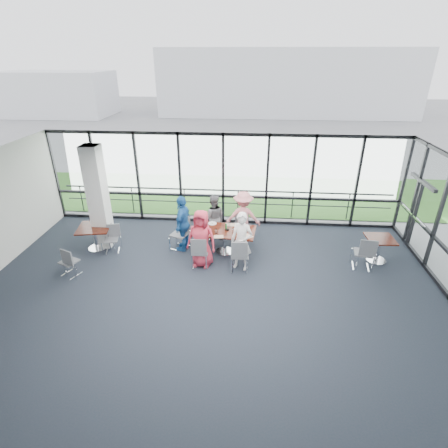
# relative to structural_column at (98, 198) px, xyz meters

# --- Properties ---
(floor) EXTENTS (12.00, 10.00, 0.02)m
(floor) POSITION_rel_structural_column_xyz_m (3.60, -3.00, -1.61)
(floor) COLOR #1F2832
(floor) RESTS_ON ground
(ceiling) EXTENTS (12.00, 10.00, 0.04)m
(ceiling) POSITION_rel_structural_column_xyz_m (3.60, -3.00, 1.60)
(ceiling) COLOR silver
(ceiling) RESTS_ON ground
(curtain_wall_back) EXTENTS (12.00, 0.10, 3.20)m
(curtain_wall_back) POSITION_rel_structural_column_xyz_m (3.60, 2.00, 0.00)
(curtain_wall_back) COLOR white
(curtain_wall_back) RESTS_ON ground
(exit_door) EXTENTS (0.12, 1.60, 2.10)m
(exit_door) POSITION_rel_structural_column_xyz_m (9.60, 0.75, -0.55)
(exit_door) COLOR black
(exit_door) RESTS_ON ground
(structural_column) EXTENTS (0.50, 0.50, 3.20)m
(structural_column) POSITION_rel_structural_column_xyz_m (0.00, 0.00, 0.00)
(structural_column) COLOR white
(structural_column) RESTS_ON ground
(apron) EXTENTS (80.00, 70.00, 0.02)m
(apron) POSITION_rel_structural_column_xyz_m (3.60, 7.00, -1.62)
(apron) COLOR gray
(apron) RESTS_ON ground
(grass_strip) EXTENTS (80.00, 5.00, 0.01)m
(grass_strip) POSITION_rel_structural_column_xyz_m (3.60, 5.00, -1.59)
(grass_strip) COLOR #326221
(grass_strip) RESTS_ON ground
(hangar_main) EXTENTS (24.00, 10.00, 6.00)m
(hangar_main) POSITION_rel_structural_column_xyz_m (7.60, 29.00, 1.40)
(hangar_main) COLOR silver
(hangar_main) RESTS_ON ground
(hangar_aux) EXTENTS (10.00, 6.00, 4.00)m
(hangar_aux) POSITION_rel_structural_column_xyz_m (-14.40, 25.00, 0.40)
(hangar_aux) COLOR silver
(hangar_aux) RESTS_ON ground
(guard_rail) EXTENTS (12.00, 0.06, 0.06)m
(guard_rail) POSITION_rel_structural_column_xyz_m (3.60, 2.60, -1.10)
(guard_rail) COLOR #2D2D33
(guard_rail) RESTS_ON ground
(main_table) EXTENTS (1.90, 1.18, 0.75)m
(main_table) POSITION_rel_structural_column_xyz_m (3.83, -0.14, -0.99)
(main_table) COLOR black
(main_table) RESTS_ON ground
(side_table_left) EXTENTS (1.09, 1.09, 0.75)m
(side_table_left) POSITION_rel_structural_column_xyz_m (-0.17, -0.25, -0.95)
(side_table_left) COLOR black
(side_table_left) RESTS_ON ground
(side_table_right) EXTENTS (0.79, 0.79, 0.75)m
(side_table_right) POSITION_rel_structural_column_xyz_m (8.32, -0.28, -0.99)
(side_table_right) COLOR black
(side_table_right) RESTS_ON ground
(diner_near_left) EXTENTS (0.92, 0.70, 1.70)m
(diner_near_left) POSITION_rel_structural_column_xyz_m (3.24, -0.91, -0.75)
(diner_near_left) COLOR #CE3246
(diner_near_left) RESTS_ON ground
(diner_near_right) EXTENTS (0.73, 0.63, 1.70)m
(diner_near_right) POSITION_rel_structural_column_xyz_m (4.36, -0.98, -0.75)
(diner_near_right) COLOR white
(diner_near_right) RESTS_ON ground
(diner_far_left) EXTENTS (0.77, 0.52, 1.51)m
(diner_far_left) POSITION_rel_structural_column_xyz_m (3.39, 0.73, -0.85)
(diner_far_left) COLOR slate
(diner_far_left) RESTS_ON ground
(diner_far_right) EXTENTS (1.10, 0.58, 1.70)m
(diner_far_right) POSITION_rel_structural_column_xyz_m (4.35, 0.63, -0.75)
(diner_far_right) COLOR pink
(diner_far_right) RESTS_ON ground
(diner_end) EXTENTS (0.72, 1.11, 1.76)m
(diner_end) POSITION_rel_structural_column_xyz_m (2.55, -0.04, -0.72)
(diner_end) COLOR #2160A9
(diner_end) RESTS_ON ground
(chair_main_nl) EXTENTS (0.47, 0.47, 0.94)m
(chair_main_nl) POSITION_rel_structural_column_xyz_m (3.19, -0.96, -1.13)
(chair_main_nl) COLOR slate
(chair_main_nl) RESTS_ON ground
(chair_main_nr) EXTENTS (0.49, 0.49, 0.96)m
(chair_main_nr) POSITION_rel_structural_column_xyz_m (4.32, -1.07, -1.12)
(chair_main_nr) COLOR slate
(chair_main_nr) RESTS_ON ground
(chair_main_fl) EXTENTS (0.45, 0.45, 0.87)m
(chair_main_fl) POSITION_rel_structural_column_xyz_m (3.44, 0.77, -1.16)
(chair_main_fl) COLOR slate
(chair_main_fl) RESTS_ON ground
(chair_main_fr) EXTENTS (0.46, 0.46, 0.93)m
(chair_main_fr) POSITION_rel_structural_column_xyz_m (4.30, 0.75, -1.13)
(chair_main_fr) COLOR slate
(chair_main_fr) RESTS_ON ground
(chair_main_end) EXTENTS (0.61, 0.61, 0.98)m
(chair_main_end) POSITION_rel_structural_column_xyz_m (2.42, -0.02, -1.11)
(chair_main_end) COLOR slate
(chair_main_end) RESTS_ON ground
(chair_spare_la) EXTENTS (0.55, 0.55, 0.85)m
(chair_spare_la) POSITION_rel_structural_column_xyz_m (-0.29, -1.72, -1.17)
(chair_spare_la) COLOR slate
(chair_spare_la) RESTS_ON ground
(chair_spare_lb) EXTENTS (0.49, 0.49, 0.83)m
(chair_spare_lb) POSITION_rel_structural_column_xyz_m (0.38, -0.40, -1.18)
(chair_spare_lb) COLOR slate
(chair_spare_lb) RESTS_ON ground
(chair_spare_r) EXTENTS (0.54, 0.54, 0.96)m
(chair_spare_r) POSITION_rel_structural_column_xyz_m (7.76, -0.69, -1.12)
(chair_spare_r) COLOR slate
(chair_spare_r) RESTS_ON ground
(plate_nl) EXTENTS (0.25, 0.25, 0.01)m
(plate_nl) POSITION_rel_structural_column_xyz_m (3.32, -0.38, -0.84)
(plate_nl) COLOR white
(plate_nl) RESTS_ON main_table
(plate_nr) EXTENTS (0.26, 0.26, 0.01)m
(plate_nr) POSITION_rel_structural_column_xyz_m (4.34, -0.56, -0.84)
(plate_nr) COLOR white
(plate_nr) RESTS_ON main_table
(plate_fl) EXTENTS (0.27, 0.27, 0.01)m
(plate_fl) POSITION_rel_structural_column_xyz_m (3.41, 0.28, -0.84)
(plate_fl) COLOR white
(plate_fl) RESTS_ON main_table
(plate_fr) EXTENTS (0.27, 0.27, 0.01)m
(plate_fr) POSITION_rel_structural_column_xyz_m (4.33, 0.16, -0.84)
(plate_fr) COLOR white
(plate_fr) RESTS_ON main_table
(plate_end) EXTENTS (0.28, 0.28, 0.01)m
(plate_end) POSITION_rel_structural_column_xyz_m (3.03, -0.01, -0.84)
(plate_end) COLOR white
(plate_end) RESTS_ON main_table
(tumbler_a) EXTENTS (0.07, 0.07, 0.13)m
(tumbler_a) POSITION_rel_structural_column_xyz_m (3.59, -0.36, -0.78)
(tumbler_a) COLOR white
(tumbler_a) RESTS_ON main_table
(tumbler_b) EXTENTS (0.07, 0.07, 0.14)m
(tumbler_b) POSITION_rel_structural_column_xyz_m (4.10, -0.31, -0.78)
(tumbler_b) COLOR white
(tumbler_b) RESTS_ON main_table
(tumbler_c) EXTENTS (0.07, 0.07, 0.13)m
(tumbler_c) POSITION_rel_structural_column_xyz_m (3.93, 0.11, -0.78)
(tumbler_c) COLOR white
(tumbler_c) RESTS_ON main_table
(tumbler_d) EXTENTS (0.07, 0.07, 0.14)m
(tumbler_d) POSITION_rel_structural_column_xyz_m (3.18, -0.24, -0.78)
(tumbler_d) COLOR white
(tumbler_d) RESTS_ON main_table
(menu_a) EXTENTS (0.31, 0.23, 0.00)m
(menu_a) POSITION_rel_structural_column_xyz_m (3.68, -0.57, -0.85)
(menu_a) COLOR white
(menu_a) RESTS_ON main_table
(menu_b) EXTENTS (0.33, 0.33, 0.00)m
(menu_b) POSITION_rel_structural_column_xyz_m (4.53, -0.45, -0.85)
(menu_b) COLOR white
(menu_b) RESTS_ON main_table
(menu_c) EXTENTS (0.32, 0.23, 0.00)m
(menu_c) POSITION_rel_structural_column_xyz_m (3.99, 0.24, -0.85)
(menu_c) COLOR white
(menu_c) RESTS_ON main_table
(condiment_caddy) EXTENTS (0.10, 0.07, 0.04)m
(condiment_caddy) POSITION_rel_structural_column_xyz_m (3.90, -0.14, -0.83)
(condiment_caddy) COLOR black
(condiment_caddy) RESTS_ON main_table
(ketchup_bottle) EXTENTS (0.06, 0.06, 0.18)m
(ketchup_bottle) POSITION_rel_structural_column_xyz_m (3.84, -0.04, -0.76)
(ketchup_bottle) COLOR #B5301D
(ketchup_bottle) RESTS_ON main_table
(green_bottle) EXTENTS (0.05, 0.05, 0.20)m
(green_bottle) POSITION_rel_structural_column_xyz_m (3.86, -0.10, -0.75)
(green_bottle) COLOR #18762D
(green_bottle) RESTS_ON main_table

